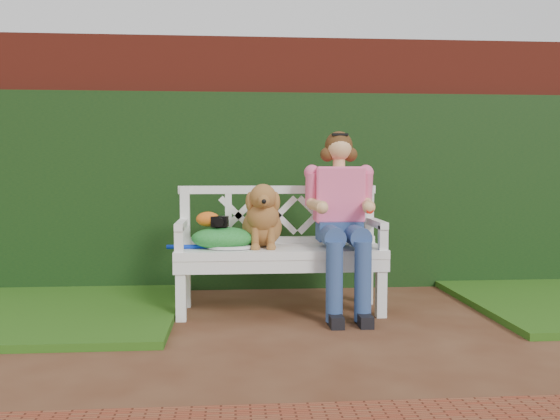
{
  "coord_description": "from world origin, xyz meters",
  "views": [
    {
      "loc": [
        -0.69,
        -3.5,
        1.05
      ],
      "look_at": [
        -0.36,
        0.77,
        0.75
      ],
      "focal_mm": 38.0,
      "sensor_mm": 36.0,
      "label": 1
    }
  ],
  "objects": [
    {
      "name": "brick_wall",
      "position": [
        0.0,
        1.9,
        1.1
      ],
      "size": [
        10.0,
        0.3,
        2.2
      ],
      "primitive_type": "cube",
      "color": "maroon",
      "rests_on": "ground"
    },
    {
      "name": "baseball_glove",
      "position": [
        -0.88,
        0.75,
        0.69
      ],
      "size": [
        0.18,
        0.14,
        0.11
      ],
      "primitive_type": "ellipsoid",
      "rotation": [
        0.0,
        0.0,
        -0.09
      ],
      "color": "#D15E16",
      "rests_on": "green_bag"
    },
    {
      "name": "dog",
      "position": [
        -0.48,
        0.77,
        0.71
      ],
      "size": [
        0.44,
        0.51,
        0.47
      ],
      "primitive_type": null,
      "rotation": [
        0.0,
        0.0,
        0.35
      ],
      "color": "#A55B28",
      "rests_on": "garden_bench"
    },
    {
      "name": "ivy_hedge",
      "position": [
        0.0,
        1.68,
        0.85
      ],
      "size": [
        10.0,
        0.18,
        1.7
      ],
      "primitive_type": "cube",
      "color": "#1A340F",
      "rests_on": "ground"
    },
    {
      "name": "garden_bench",
      "position": [
        -0.36,
        0.77,
        0.24
      ],
      "size": [
        1.59,
        0.63,
        0.48
      ],
      "primitive_type": null,
      "rotation": [
        0.0,
        0.0,
        0.02
      ],
      "color": "white",
      "rests_on": "ground"
    },
    {
      "name": "tennis_racket",
      "position": [
        -0.74,
        0.71,
        0.5
      ],
      "size": [
        0.71,
        0.5,
        0.03
      ],
      "primitive_type": null,
      "rotation": [
        0.0,
        0.0,
        0.39
      ],
      "color": "white",
      "rests_on": "garden_bench"
    },
    {
      "name": "ground",
      "position": [
        0.0,
        0.0,
        0.0
      ],
      "size": [
        60.0,
        60.0,
        0.0
      ],
      "primitive_type": "plane",
      "color": "#492515"
    },
    {
      "name": "camera_item",
      "position": [
        -0.79,
        0.72,
        0.67
      ],
      "size": [
        0.13,
        0.1,
        0.08
      ],
      "primitive_type": "cube",
      "rotation": [
        0.0,
        0.0,
        -0.15
      ],
      "color": "black",
      "rests_on": "green_bag"
    },
    {
      "name": "seated_woman",
      "position": [
        0.08,
        0.75,
        0.63
      ],
      "size": [
        0.71,
        0.83,
        1.26
      ],
      "primitive_type": null,
      "rotation": [
        0.0,
        0.0,
        -0.28
      ],
      "color": "red",
      "rests_on": "ground"
    },
    {
      "name": "green_bag",
      "position": [
        -0.77,
        0.74,
        0.56
      ],
      "size": [
        0.51,
        0.42,
        0.16
      ],
      "primitive_type": null,
      "rotation": [
        0.0,
        0.0,
        -0.17
      ],
      "color": "#248024",
      "rests_on": "garden_bench"
    }
  ]
}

